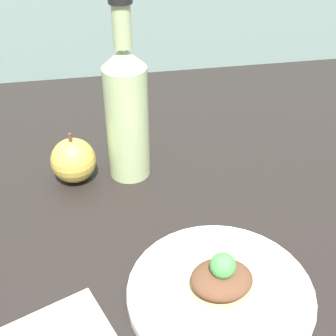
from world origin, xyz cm
name	(u,v)px	position (x,y,z in cm)	size (l,w,h in cm)	color
ground_plane	(218,226)	(0.00, 0.00, -2.00)	(180.00, 110.00, 4.00)	black
plate	(220,292)	(-3.87, -14.49, 0.95)	(22.54, 22.54, 1.79)	white
plated_food	(221,281)	(-3.87, -14.49, 3.05)	(14.05, 14.05, 5.66)	#D6BC7F
cider_bottle	(127,110)	(-11.75, 13.24, 11.63)	(6.67, 6.67, 28.92)	#B7D18E
apple	(73,160)	(-20.70, 12.95, 3.62)	(7.22, 7.22, 8.60)	gold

